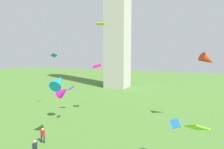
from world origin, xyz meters
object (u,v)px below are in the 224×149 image
Objects in this scene: person_1 at (43,135)px; person_0 at (35,148)px; kite_flying_3 at (208,60)px; kite_flying_6 at (197,128)px; kite_flying_2 at (100,24)px; kite_flying_4 at (97,66)px; kite_flying_5 at (72,88)px; kite_flying_0 at (58,82)px; kite_flying_8 at (54,55)px; kite_flying_7 at (63,91)px; kite_flying_1 at (175,123)px.

person_0 is at bearing -63.51° from person_1.
kite_flying_6 is (-1.01, -14.68, -4.53)m from kite_flying_3.
kite_flying_4 is (-2.90, 4.31, -5.82)m from kite_flying_2.
kite_flying_5 reaches higher than person_0.
person_0 is at bearing 79.90° from kite_flying_4.
person_1 is 6.22m from kite_flying_0.
kite_flying_2 is 15.20m from kite_flying_3.
kite_flying_3 is 16.12m from kite_flying_4.
kite_flying_5 is at bearing -83.47° from kite_flying_0.
person_0 is 1.48× the size of kite_flying_8.
kite_flying_7 is at bearing -165.89° from kite_flying_5.
kite_flying_5 is 17.61m from kite_flying_6.
kite_flying_5 is (-3.93, -1.19, -8.61)m from kite_flying_2.
person_0 is 14.45m from kite_flying_6.
kite_flying_5 reaches higher than person_1.
person_0 reaches higher than person_1.
kite_flying_5 is (-2.13, 5.35, -1.64)m from kite_flying_0.
kite_flying_1 is 0.45× the size of kite_flying_7.
person_1 is 13.60m from kite_flying_4.
kite_flying_8 reaches higher than kite_flying_6.
kite_flying_7 reaches higher than kite_flying_6.
kite_flying_0 is 1.43× the size of kite_flying_6.
kite_flying_8 reaches higher than person_0.
kite_flying_8 is (-21.33, 9.82, 5.86)m from kite_flying_1.
kite_flying_1 is at bearing 166.82° from kite_flying_0.
kite_flying_1 is at bearing -87.52° from person_0.
kite_flying_0 is 2.01× the size of kite_flying_5.
kite_flying_4 is 0.65× the size of kite_flying_7.
kite_flying_3 is at bearing -38.25° from kite_flying_6.
kite_flying_0 is at bearing 70.32° from kite_flying_1.
kite_flying_5 is 9.69m from kite_flying_8.
kite_flying_8 reaches higher than kite_flying_5.
kite_flying_5 is at bearing -2.46° from person_0.
kite_flying_6 is at bearing -44.30° from kite_flying_2.
kite_flying_0 is at bearing 102.08° from kite_flying_3.
kite_flying_5 is at bearing 56.09° from kite_flying_8.
kite_flying_1 is (12.20, 3.99, 2.86)m from person_0.
kite_flying_5 reaches higher than kite_flying_6.
kite_flying_2 is (-10.36, 6.12, 9.98)m from kite_flying_1.
person_0 is 11.38m from kite_flying_7.
person_0 is 0.71× the size of kite_flying_0.
kite_flying_6 is 0.73× the size of kite_flying_7.
kite_flying_8 reaches higher than kite_flying_7.
person_1 is at bearing -47.31° from kite_flying_5.
kite_flying_0 is 10.97m from kite_flying_4.
kite_flying_3 reaches higher than kite_flying_4.
person_1 is 1.35× the size of kite_flying_5.
kite_flying_5 is at bearing -112.33° from kite_flying_7.
kite_flying_3 is (13.08, 6.14, -4.72)m from kite_flying_2.
kite_flying_1 is 3.05m from kite_flying_6.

